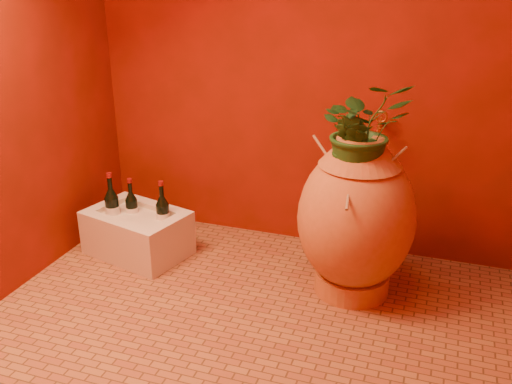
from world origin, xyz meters
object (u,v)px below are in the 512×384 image
at_px(wine_bottle_c, 112,209).
at_px(amphora, 356,218).
at_px(stone_basin, 138,234).
at_px(wine_bottle_a, 132,209).
at_px(wall_tap, 380,124).
at_px(wine_bottle_b, 163,215).

bearing_deg(wine_bottle_c, amphora, 0.41).
relative_size(stone_basin, wine_bottle_a, 2.14).
bearing_deg(stone_basin, wall_tap, 18.28).
relative_size(wine_bottle_a, wall_tap, 1.91).
distance_m(amphora, wine_bottle_c, 1.39).
bearing_deg(wine_bottle_b, wine_bottle_a, 173.42).
relative_size(wine_bottle_c, wall_tap, 2.20).
bearing_deg(wine_bottle_b, amphora, -1.29).
relative_size(stone_basin, wall_tap, 4.09).
bearing_deg(wine_bottle_b, wine_bottle_c, -173.62).
xyz_separation_m(stone_basin, wine_bottle_c, (-0.15, -0.00, 0.14)).
distance_m(stone_basin, wine_bottle_a, 0.15).
relative_size(wine_bottle_b, wall_tap, 2.05).
height_order(stone_basin, wine_bottle_b, wine_bottle_b).
xyz_separation_m(amphora, wall_tap, (0.03, 0.41, 0.37)).
xyz_separation_m(wine_bottle_a, wine_bottle_c, (-0.09, -0.06, 0.02)).
height_order(wine_bottle_b, wine_bottle_c, wine_bottle_c).
xyz_separation_m(wine_bottle_a, wine_bottle_b, (0.21, -0.02, 0.01)).
relative_size(amphora, wine_bottle_c, 2.45).
xyz_separation_m(wine_bottle_b, wall_tap, (1.11, 0.39, 0.52)).
distance_m(wine_bottle_a, wall_tap, 1.47).
bearing_deg(wall_tap, stone_basin, -161.72).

